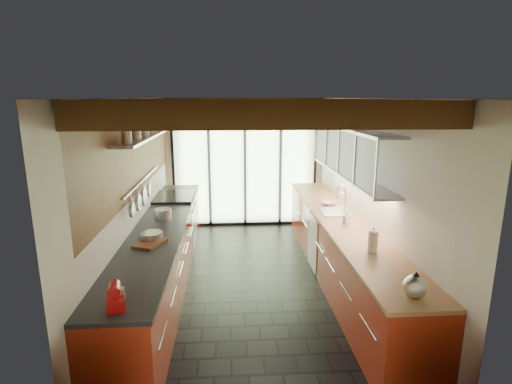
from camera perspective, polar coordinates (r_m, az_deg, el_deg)
ground at (r=5.93m, az=-0.41°, el=-12.75°), size 5.50×5.50×0.00m
room_shell at (r=5.41m, az=-0.44°, el=3.17°), size 5.50×5.50×5.50m
ceiling_beams at (r=5.71m, az=-0.69°, el=11.86°), size 3.14×5.06×4.90m
glass_door at (r=8.07m, az=-1.60°, el=6.59°), size 2.95×0.10×2.90m
left_counter at (r=5.81m, az=-13.21°, el=-8.72°), size 0.68×5.00×0.92m
range_stove at (r=7.16m, az=-11.40°, el=-4.31°), size 0.66×0.90×0.97m
right_counter at (r=5.95m, az=12.04°, el=-8.12°), size 0.68×5.00×0.92m
sink_assembly at (r=6.16m, az=11.39°, el=-2.44°), size 0.45×0.52×0.43m
upper_cabinets_right at (r=5.93m, az=13.37°, el=5.63°), size 0.34×3.00×3.00m
left_wall_fixtures at (r=5.63m, az=-15.68°, el=5.41°), size 0.28×2.60×0.96m
stand_mixer at (r=3.59m, az=-19.37°, el=-13.94°), size 0.20×0.27×0.22m
pot_large at (r=5.84m, az=-13.12°, el=-3.07°), size 0.26×0.26×0.15m
pot_small at (r=5.02m, az=-14.65°, el=-6.15°), size 0.27×0.27×0.10m
cutting_board at (r=4.90m, az=-14.94°, el=-7.11°), size 0.39×0.44×0.03m
kettle at (r=3.80m, az=21.79°, el=-12.28°), size 0.25×0.28×0.25m
paper_towel at (r=4.67m, az=16.37°, el=-6.80°), size 0.12×0.12×0.29m
soap_bottle at (r=5.59m, az=12.84°, el=-3.66°), size 0.10×0.10×0.17m
bowl at (r=6.54m, az=10.33°, el=-1.62°), size 0.28×0.28×0.05m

